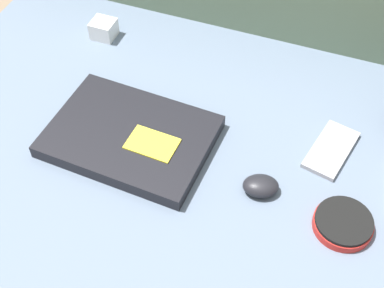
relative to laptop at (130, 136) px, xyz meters
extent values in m
plane|color=#7A6651|center=(0.12, 0.02, -0.14)|extent=(8.00, 8.00, 0.00)
cube|color=slate|center=(0.12, 0.02, -0.08)|extent=(1.15, 0.74, 0.13)
cube|color=black|center=(0.00, 0.00, 0.00)|extent=(0.31, 0.23, 0.03)
cube|color=yellow|center=(0.05, -0.01, 0.02)|extent=(0.09, 0.06, 0.00)
ellipsoid|color=black|center=(0.26, -0.02, 0.00)|extent=(0.07, 0.06, 0.03)
cylinder|color=red|center=(0.41, -0.04, -0.01)|extent=(0.10, 0.10, 0.02)
cylinder|color=black|center=(0.41, -0.04, 0.00)|extent=(0.10, 0.10, 0.01)
cube|color=#99999E|center=(0.36, 0.11, -0.01)|extent=(0.09, 0.14, 0.01)
cube|color=silver|center=(-0.19, 0.26, 0.01)|extent=(0.05, 0.05, 0.04)
camera|label=1|loc=(0.34, -0.57, 0.75)|focal=50.00mm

